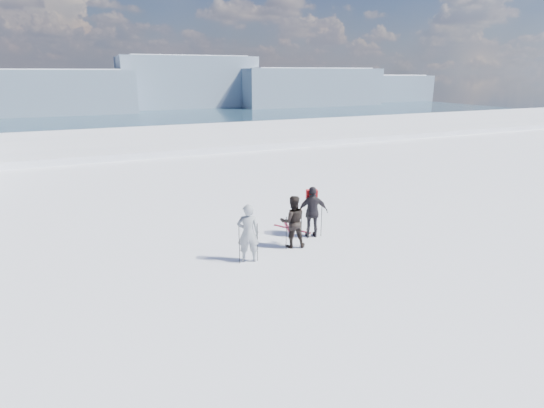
{
  "coord_description": "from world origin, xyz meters",
  "views": [
    {
      "loc": [
        -6.98,
        -9.1,
        5.97
      ],
      "look_at": [
        -1.69,
        3.0,
        1.86
      ],
      "focal_mm": 28.0,
      "sensor_mm": 36.0,
      "label": 1
    }
  ],
  "objects_px": {
    "skis_loose": "(290,229)",
    "skier_pack": "(313,212)",
    "skier_dark": "(293,222)",
    "skier_grey": "(248,233)"
  },
  "relations": [
    {
      "from": "skier_grey",
      "to": "skier_dark",
      "type": "bearing_deg",
      "value": -144.17
    },
    {
      "from": "skier_dark",
      "to": "skier_pack",
      "type": "relative_size",
      "value": 0.97
    },
    {
      "from": "skier_dark",
      "to": "skis_loose",
      "type": "relative_size",
      "value": 1.14
    },
    {
      "from": "skier_grey",
      "to": "skis_loose",
      "type": "relative_size",
      "value": 1.19
    },
    {
      "from": "skier_pack",
      "to": "skier_dark",
      "type": "bearing_deg",
      "value": 44.75
    },
    {
      "from": "skier_dark",
      "to": "skier_grey",
      "type": "bearing_deg",
      "value": 31.75
    },
    {
      "from": "skis_loose",
      "to": "skier_dark",
      "type": "bearing_deg",
      "value": -113.6
    },
    {
      "from": "skis_loose",
      "to": "skier_pack",
      "type": "bearing_deg",
      "value": -67.33
    },
    {
      "from": "skier_grey",
      "to": "skier_pack",
      "type": "distance_m",
      "value": 3.17
    },
    {
      "from": "skier_dark",
      "to": "skier_pack",
      "type": "distance_m",
      "value": 1.24
    }
  ]
}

